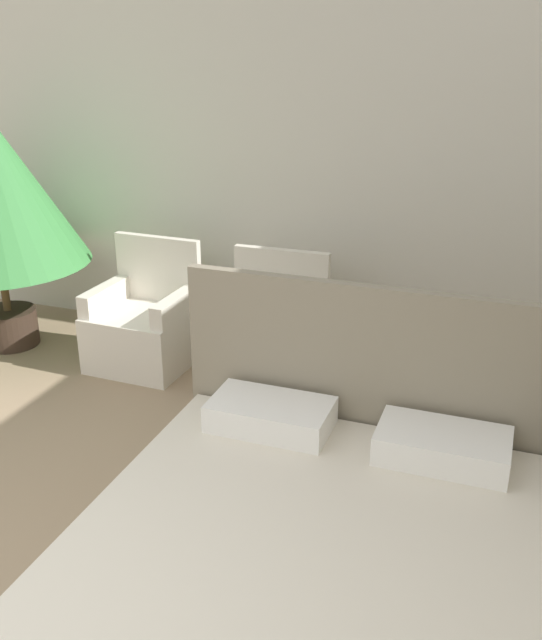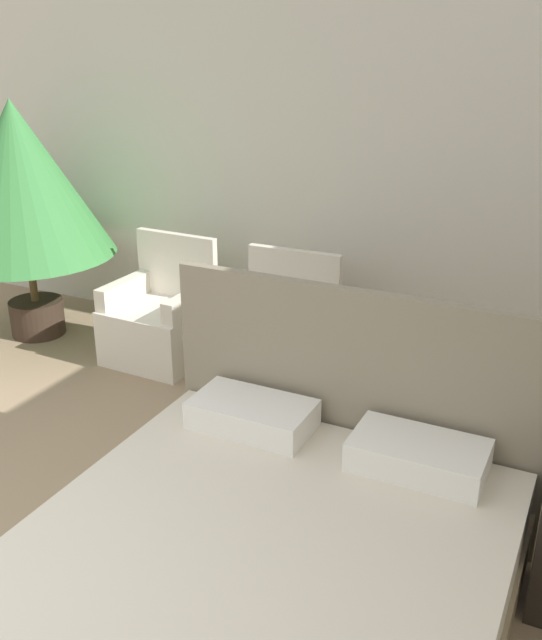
# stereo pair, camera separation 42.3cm
# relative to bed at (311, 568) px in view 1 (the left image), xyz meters

# --- Properties ---
(wall_back) EXTENTS (10.00, 0.06, 2.90)m
(wall_back) POSITION_rel_bed_xyz_m (-1.12, 2.80, 1.17)
(wall_back) COLOR silver
(wall_back) RESTS_ON ground_plane
(bed) EXTENTS (1.90, 1.99, 1.21)m
(bed) POSITION_rel_bed_xyz_m (0.00, 0.00, 0.00)
(bed) COLOR #8C7A5B
(bed) RESTS_ON ground_plane
(armchair_near_window_left) EXTENTS (0.71, 0.65, 0.92)m
(armchair_near_window_left) POSITION_rel_bed_xyz_m (-1.91, 2.00, 0.00)
(armchair_near_window_left) COLOR silver
(armchair_near_window_left) RESTS_ON ground_plane
(armchair_near_window_right) EXTENTS (0.70, 0.64, 0.92)m
(armchair_near_window_right) POSITION_rel_bed_xyz_m (-0.92, 2.00, 0.00)
(armchair_near_window_right) COLOR silver
(armchair_near_window_right) RESTS_ON ground_plane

